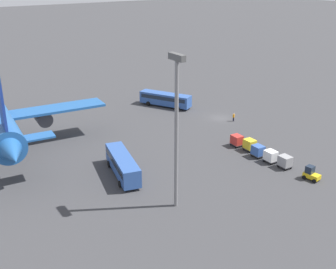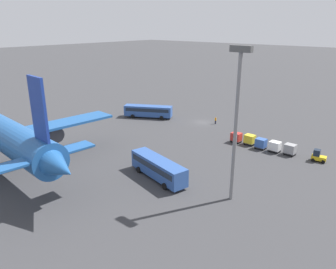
# 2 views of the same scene
# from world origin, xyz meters

# --- Properties ---
(ground_plane) EXTENTS (600.00, 600.00, 0.00)m
(ground_plane) POSITION_xyz_m (0.00, 0.00, 0.00)
(ground_plane) COLOR #38383A
(shuttle_bus_near) EXTENTS (11.94, 8.32, 3.09)m
(shuttle_bus_near) POSITION_xyz_m (13.12, 5.40, 1.86)
(shuttle_bus_near) COLOR #2D5199
(shuttle_bus_near) RESTS_ON ground
(shuttle_bus_far) EXTENTS (11.84, 5.16, 3.22)m
(shuttle_bus_far) POSITION_xyz_m (-12.22, 29.60, 1.93)
(shuttle_bus_far) COLOR #2D5199
(shuttle_bus_far) RESTS_ON ground
(baggage_tug) EXTENTS (2.58, 1.96, 2.10)m
(baggage_tug) POSITION_xyz_m (-29.07, 6.40, 0.94)
(baggage_tug) COLOR gold
(baggage_tug) RESTS_ON ground
(worker_person) EXTENTS (0.38, 0.38, 1.74)m
(worker_person) POSITION_xyz_m (-3.12, -1.03, 0.87)
(worker_person) COLOR #1E1E2D
(worker_person) RESTS_ON ground
(cargo_cart_grey) EXTENTS (2.04, 1.73, 2.06)m
(cargo_cart_grey) POSITION_xyz_m (-24.22, 6.79, 1.19)
(cargo_cart_grey) COLOR #38383D
(cargo_cart_grey) RESTS_ON ground
(cargo_cart_white) EXTENTS (2.04, 1.73, 2.06)m
(cargo_cart_white) POSITION_xyz_m (-21.51, 7.21, 1.19)
(cargo_cart_white) COLOR #38383D
(cargo_cart_white) RESTS_ON ground
(cargo_cart_blue) EXTENTS (2.04, 1.73, 2.06)m
(cargo_cart_blue) POSITION_xyz_m (-18.80, 7.41, 1.19)
(cargo_cart_blue) COLOR #38383D
(cargo_cart_blue) RESTS_ON ground
(cargo_cart_yellow) EXTENTS (2.04, 1.73, 2.06)m
(cargo_cart_yellow) POSITION_xyz_m (-16.09, 6.74, 1.19)
(cargo_cart_yellow) COLOR #38383D
(cargo_cart_yellow) RESTS_ON ground
(cargo_cart_red) EXTENTS (2.04, 1.73, 2.06)m
(cargo_cart_red) POSITION_xyz_m (-13.37, 7.29, 1.19)
(cargo_cart_red) COLOR #38383D
(cargo_cart_red) RESTS_ON ground
(light_pole) EXTENTS (2.80, 0.70, 20.55)m
(light_pole) POSITION_xyz_m (-24.12, 27.77, 12.35)
(light_pole) COLOR slate
(light_pole) RESTS_ON ground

